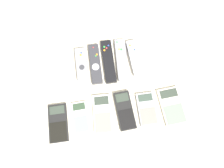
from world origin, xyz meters
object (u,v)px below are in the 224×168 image
remote_3 (122,60)px  calculator_1 (80,117)px  remote_0 (82,65)px  calculator_5 (172,106)px  remote_1 (95,64)px  calculator_3 (125,111)px  calculator_2 (102,114)px  calculator_0 (58,123)px  calculator_4 (147,109)px  remote_4 (135,58)px  remote_2 (108,61)px

remote_3 → calculator_1: remote_3 is taller
remote_0 → calculator_5: (0.35, -0.23, -0.01)m
remote_1 → calculator_3: (0.09, -0.22, -0.00)m
calculator_2 → calculator_5: calculator_2 is taller
calculator_2 → calculator_3: (0.09, -0.00, 0.00)m
remote_1 → calculator_0: bearing=-126.9°
calculator_4 → calculator_1: bearing=179.7°
remote_0 → calculator_3: size_ratio=0.93×
remote_4 → calculator_2: (-0.17, -0.22, -0.01)m
remote_0 → calculator_3: (0.15, -0.22, -0.00)m
remote_0 → calculator_1: remote_0 is taller
remote_0 → remote_4: (0.23, -0.00, 0.00)m
remote_2 → calculator_0: remote_2 is taller
remote_1 → calculator_1: bearing=-110.9°
remote_3 → remote_4: 0.06m
remote_1 → remote_3: 0.12m
calculator_2 → calculator_5: (0.29, -0.01, -0.00)m
calculator_3 → calculator_5: calculator_3 is taller
calculator_1 → calculator_3: calculator_3 is taller
calculator_0 → remote_2: bearing=45.3°
remote_1 → remote_4: remote_4 is taller
remote_1 → remote_2: 0.06m
remote_3 → calculator_4: size_ratio=1.46×
remote_4 → remote_0: bearing=176.8°
remote_1 → calculator_0: (-0.18, -0.23, -0.00)m
calculator_5 → remote_1: bearing=137.9°
calculator_2 → calculator_3: size_ratio=1.00×
remote_0 → calculator_0: size_ratio=0.98×
remote_3 → calculator_1: bearing=-129.3°
remote_2 → remote_3: 0.06m
calculator_0 → calculator_2: bearing=3.8°
calculator_0 → calculator_4: bearing=1.3°
remote_4 → calculator_2: size_ratio=1.02×
remote_4 → calculator_5: size_ratio=1.04×
remote_1 → calculator_5: size_ratio=1.15×
remote_4 → calculator_0: 0.43m
remote_2 → calculator_2: size_ratio=1.23×
calculator_2 → remote_1: bearing=93.7°
remote_3 → calculator_5: (0.17, -0.23, -0.00)m
calculator_4 → calculator_5: same height
calculator_2 → remote_4: bearing=55.4°
calculator_1 → remote_3: bearing=45.7°
remote_0 → remote_2: size_ratio=0.76×
remote_0 → calculator_1: (-0.03, -0.22, -0.01)m
remote_2 → calculator_3: remote_2 is taller
remote_4 → calculator_1: bearing=-142.7°
remote_1 → calculator_5: 0.37m
calculator_4 → calculator_2: bearing=179.1°
remote_1 → calculator_0: 0.29m
calculator_0 → calculator_1: size_ratio=1.20×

